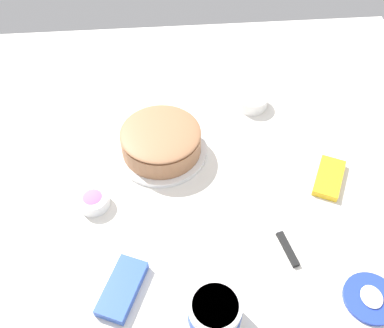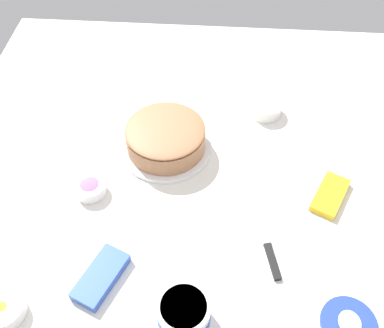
{
  "view_description": "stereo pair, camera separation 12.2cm",
  "coord_description": "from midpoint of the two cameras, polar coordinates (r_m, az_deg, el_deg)",
  "views": [
    {
      "loc": [
        -0.74,
        0.11,
        0.97
      ],
      "look_at": [
        0.04,
        0.04,
        0.04
      ],
      "focal_mm": 41.52,
      "sensor_mm": 36.0,
      "label": 1
    },
    {
      "loc": [
        -0.74,
        -0.01,
        0.97
      ],
      "look_at": [
        0.04,
        0.04,
        0.04
      ],
      "focal_mm": 41.52,
      "sensor_mm": 36.0,
      "label": 2
    }
  ],
  "objects": [
    {
      "name": "ground_plane",
      "position": [
        1.22,
        4.77,
        -2.9
      ],
      "size": [
        1.54,
        1.54,
        0.0
      ],
      "primitive_type": "plane",
      "color": "silver"
    },
    {
      "name": "frosted_cake",
      "position": [
        1.27,
        -0.67,
        3.11
      ],
      "size": [
        0.26,
        0.26,
        0.09
      ],
      "color": "white",
      "rests_on": "ground_plane"
    },
    {
      "name": "frosting_tub",
      "position": [
        1.0,
        2.63,
        -18.89
      ],
      "size": [
        0.12,
        0.12,
        0.08
      ],
      "color": "white",
      "rests_on": "ground_plane"
    },
    {
      "name": "frosting_tub_lid",
      "position": [
        1.1,
        22.71,
        -18.65
      ],
      "size": [
        0.12,
        0.12,
        0.02
      ],
      "color": "#233DAD",
      "rests_on": "ground_plane"
    },
    {
      "name": "spreading_knife",
      "position": [
        1.14,
        12.72,
        -10.19
      ],
      "size": [
        0.23,
        0.07,
        0.01
      ],
      "color": "silver",
      "rests_on": "ground_plane"
    },
    {
      "name": "sprinkle_bowl_yellow",
      "position": [
        1.08,
        -19.98,
        -17.39
      ],
      "size": [
        0.09,
        0.09,
        0.04
      ],
      "color": "white",
      "rests_on": "ground_plane"
    },
    {
      "name": "sprinkle_bowl_blue",
      "position": [
        1.42,
        11.88,
        6.96
      ],
      "size": [
        0.1,
        0.1,
        0.04
      ],
      "color": "white",
      "rests_on": "ground_plane"
    },
    {
      "name": "sprinkle_bowl_pink",
      "position": [
        1.21,
        -10.16,
        -3.15
      ],
      "size": [
        0.08,
        0.08,
        0.04
      ],
      "color": "white",
      "rests_on": "ground_plane"
    },
    {
      "name": "candy_box_lower",
      "position": [
        1.26,
        19.99,
        -3.94
      ],
      "size": [
        0.15,
        0.12,
        0.02
      ],
      "primitive_type": "cube",
      "rotation": [
        0.0,
        0.0,
        -0.46
      ],
      "color": "yellow",
      "rests_on": "ground_plane"
    },
    {
      "name": "candy_box_upper",
      "position": [
        1.07,
        -8.38,
        -14.35
      ],
      "size": [
        0.16,
        0.12,
        0.03
      ],
      "primitive_type": "cube",
      "rotation": [
        0.0,
        0.0,
        -0.41
      ],
      "color": "#2D51B2",
      "rests_on": "ground_plane"
    }
  ]
}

